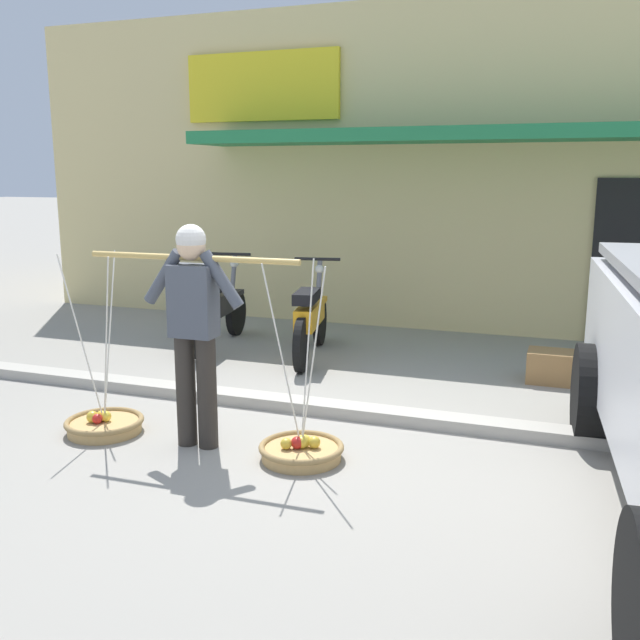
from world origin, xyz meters
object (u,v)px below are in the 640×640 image
fruit_basket_left_side (104,424)px  fruit_basket_right_side (301,449)px  wooden_crate (550,367)px  motorcycle_nearest_shop (218,310)px  motorcycle_second_in_row (311,319)px  fruit_vendor (194,321)px

fruit_basket_left_side → fruit_basket_right_side: (1.70, 0.03, 0.00)m
wooden_crate → fruit_basket_right_side: bearing=-121.1°
motorcycle_nearest_shop → motorcycle_second_in_row: bearing=-5.6°
fruit_vendor → wooden_crate: (2.47, 2.70, -0.82)m
motorcycle_second_in_row → fruit_basket_right_side: bearing=-70.7°
motorcycle_nearest_shop → motorcycle_second_in_row: size_ratio=1.01×
motorcycle_second_in_row → wooden_crate: size_ratio=4.10×
fruit_vendor → fruit_basket_left_side: bearing=-179.0°
fruit_vendor → fruit_basket_right_side: fruit_vendor is taller
fruit_basket_left_side → fruit_basket_right_side: 1.70m
fruit_vendor → wooden_crate: bearing=47.5°
fruit_basket_left_side → motorcycle_nearest_shop: bearing=99.7°
fruit_basket_left_side → fruit_vendor: bearing=1.0°
fruit_basket_right_side → wooden_crate: (1.62, 2.68, 0.08)m
fruit_basket_left_side → motorcycle_second_in_row: size_ratio=0.81×
fruit_basket_left_side → wooden_crate: size_ratio=3.30×
motorcycle_nearest_shop → fruit_basket_left_side: bearing=-80.3°
fruit_basket_left_side → wooden_crate: 4.29m
fruit_basket_left_side → fruit_basket_right_side: bearing=0.9°
fruit_vendor → motorcycle_nearest_shop: bearing=115.0°
motorcycle_nearest_shop → motorcycle_second_in_row: same height
fruit_vendor → motorcycle_second_in_row: bearing=92.4°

